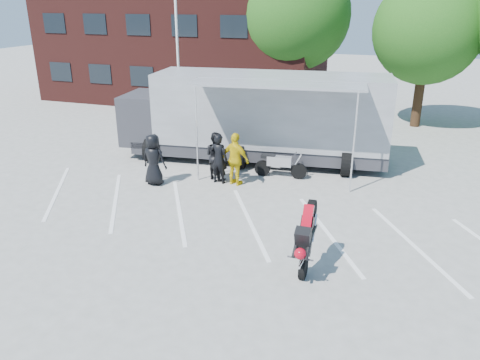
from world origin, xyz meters
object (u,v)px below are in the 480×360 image
Objects in this scene: flagpole at (181,29)px; transporter_truck at (258,160)px; tree_left at (296,15)px; spectator_leather_b at (219,159)px; tree_mid at (428,30)px; parked_motorcycle at (280,177)px; spectator_leather_c at (216,156)px; spectator_hivis at (236,159)px; stunt_bike_rider at (308,264)px; spectator_leather_a at (154,160)px.

flagpole is 7.83m from transporter_truck.
spectator_leather_b is (0.11, -12.28, -4.64)m from tree_left.
parked_motorcycle is (-4.87, -9.99, -4.94)m from tree_mid.
parked_motorcycle is 2.62m from spectator_leather_c.
parked_motorcycle is at bearing -136.68° from spectator_leather_c.
spectator_hivis is (5.01, -6.26, -4.08)m from flagpole.
spectator_hivis reaches higher than stunt_bike_rider.
spectator_leather_b is (2.17, 0.92, -0.02)m from spectator_leather_a.
spectator_hivis is at bearing -159.75° from spectator_leather_a.
spectator_leather_c is (4.11, -5.94, -4.14)m from flagpole.
tree_mid is 13.47m from spectator_hivis.
tree_left reaches higher than spectator_hivis.
stunt_bike_rider is at bearing -71.04° from transporter_truck.
flagpole is 12.31m from tree_mid.
spectator_hivis is (0.65, 0.02, 0.04)m from spectator_leather_b.
spectator_hivis is at bearing 127.23° from stunt_bike_rider.
tree_left is 13.13m from spectator_leather_b.
transporter_truck is 4.85m from spectator_leather_a.
stunt_bike_rider is at bearing 151.89° from spectator_leather_a.
parked_motorcycle is (1.41, -1.65, 0.00)m from transporter_truck.
spectator_leather_c reaches higher than parked_motorcycle.
tree_mid is 3.90× the size of stunt_bike_rider.
flagpole reaches higher than spectator_leather_b.
stunt_bike_rider is 6.40m from spectator_leather_b.
flagpole reaches higher than spectator_leather_c.
parked_motorcycle is at bearing -116.00° from tree_mid.
spectator_leather_a is (-2.07, -13.20, -4.62)m from tree_left.
stunt_bike_rider is 1.08× the size of spectator_leather_c.
spectator_leather_a is 2.36m from spectator_leather_b.
spectator_leather_a is 1.04× the size of spectator_leather_c.
stunt_bike_rider is (-2.59, -15.93, -4.94)m from tree_mid.
tree_mid is 13.81m from spectator_leather_b.
spectator_leather_a reaches higher than spectator_leather_c.
flagpole is at bearing -156.03° from tree_mid.
flagpole is 8.57m from spectator_leather_a.
spectator_leather_a is at bearing 53.85° from spectator_leather_c.
flagpole is 4.39× the size of spectator_leather_c.
spectator_hivis is at bearing -86.44° from tree_left.
spectator_leather_a is at bearing -132.73° from transporter_truck.
stunt_bike_rider is at bearing 135.47° from spectator_leather_b.
stunt_bike_rider is at bearing -51.65° from flagpole.
spectator_hivis reaches higher than spectator_leather_c.
spectator_leather_b is at bearing -155.21° from spectator_leather_a.
transporter_truck is 6.25× the size of spectator_leather_c.
transporter_truck is 3.14m from spectator_leather_b.
spectator_hivis reaches higher than transporter_truck.
tree_left reaches higher than stunt_bike_rider.
tree_mid is 13.67m from spectator_leather_c.
transporter_truck is at bearing 115.19° from stunt_bike_rider.
parked_motorcycle is 4.83m from spectator_leather_a.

